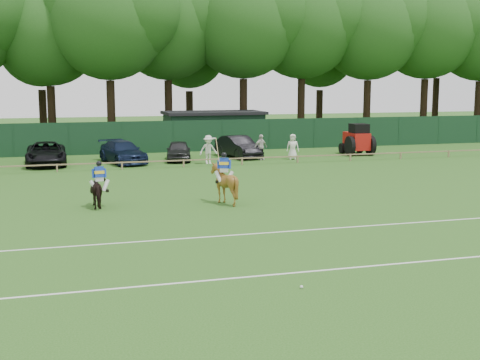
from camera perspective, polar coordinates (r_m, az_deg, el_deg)
name	(u,v)px	position (r m, az deg, el deg)	size (l,w,h in m)	color
ground	(249,228)	(24.80, 0.83, -4.27)	(160.00, 160.00, 0.00)	#1E4C14
horse_dark	(100,191)	(29.35, -12.36, -0.93)	(0.81, 1.77, 1.50)	black
horse_chestnut	(224,184)	(29.52, -1.42, -0.33)	(1.49, 1.68, 1.85)	brown
suv_black	(46,154)	(44.93, -16.85, 2.26)	(2.57, 5.58, 1.55)	black
sedan_navy	(123,152)	(44.86, -10.38, 2.45)	(2.11, 5.20, 1.51)	#111B35
hatch_grey	(179,151)	(45.66, -5.48, 2.60)	(1.66, 4.14, 1.41)	#28292B
estate_black	(238,147)	(47.43, -0.15, 2.99)	(1.68, 4.82, 1.59)	black
spectator_left	(208,150)	(43.70, -2.83, 2.71)	(1.26, 0.72, 1.95)	silver
spectator_mid	(261,147)	(45.88, 1.86, 2.93)	(1.07, 0.45, 1.83)	beige
spectator_right	(293,147)	(46.36, 4.71, 2.97)	(0.89, 0.58, 1.82)	white
rider_dark	(99,175)	(29.23, -12.40, 0.40)	(0.94, 0.40, 1.41)	silver
rider_chestnut	(224,166)	(29.39, -1.43, 1.22)	(0.91, 0.77, 2.05)	silver
polo_ball	(301,287)	(17.82, 5.49, -9.44)	(0.09, 0.09, 0.09)	silver
pitch_lines	(280,250)	(21.57, 3.56, -6.27)	(60.00, 5.10, 0.01)	silver
pitch_rail	(168,161)	(42.02, -6.38, 1.70)	(62.10, 0.10, 0.50)	#997F5B
perimeter_fence	(148,137)	(50.78, -8.14, 3.80)	(92.08, 0.08, 2.50)	#14351E
utility_shed	(214,129)	(54.83, -2.36, 4.55)	(8.40, 4.40, 3.04)	#14331E
tree_row	(158,143)	(59.06, -7.30, 3.29)	(96.00, 12.00, 21.00)	#26561C
tractor	(357,140)	(49.91, 10.39, 3.52)	(2.04, 2.90, 2.39)	#B31610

